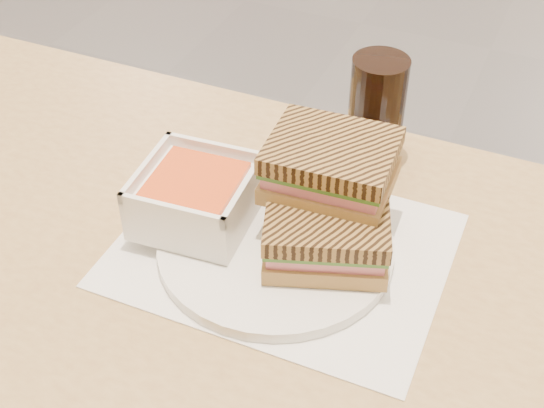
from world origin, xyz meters
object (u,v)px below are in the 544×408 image
at_px(main_table, 186,332).
at_px(cola_glass, 376,113).
at_px(panini_lower, 326,233).
at_px(plate, 276,246).
at_px(soup_bowl, 196,198).

relative_size(main_table, cola_glass, 8.09).
xyz_separation_m(panini_lower, cola_glass, (-0.01, 0.20, 0.03)).
bearing_deg(panini_lower, main_table, -154.96).
relative_size(plate, panini_lower, 1.66).
xyz_separation_m(plate, soup_bowl, (-0.10, -0.00, 0.04)).
bearing_deg(cola_glass, panini_lower, -86.66).
relative_size(soup_bowl, panini_lower, 0.84).
height_order(soup_bowl, cola_glass, cola_glass).
distance_m(main_table, cola_glass, 0.35).
height_order(main_table, cola_glass, cola_glass).
relative_size(plate, soup_bowl, 1.99).
distance_m(plate, soup_bowl, 0.10).
relative_size(panini_lower, cola_glass, 1.07).
distance_m(main_table, panini_lower, 0.23).
bearing_deg(main_table, plate, 34.85).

